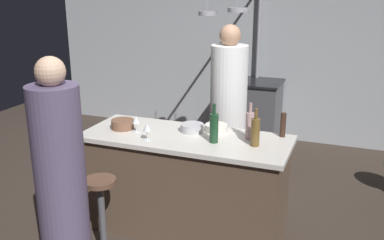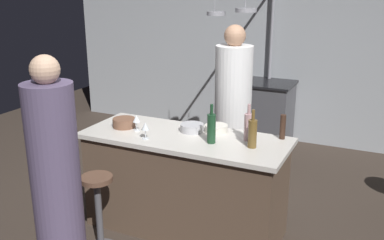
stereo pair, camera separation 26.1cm
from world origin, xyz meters
The scene contains 17 objects.
ground_plane centered at (0.00, 0.00, 0.00)m, with size 9.00×9.00×0.00m, color #382D26.
back_wall centered at (0.00, 2.85, 1.30)m, with size 6.40×0.16×2.60m, color #9EA3A8.
kitchen_island centered at (0.00, 0.00, 0.45)m, with size 1.80×0.72×0.90m.
stove_range centered at (0.00, 2.45, 0.45)m, with size 0.80×0.64×0.89m.
chef centered at (0.12, 0.88, 0.83)m, with size 0.38×0.38×1.78m.
bar_stool_left centered at (-0.49, -0.62, 0.38)m, with size 0.28×0.28×0.68m.
guest_left centered at (-0.57, -0.98, 0.79)m, with size 0.36×0.36×1.70m.
overhead_pot_rack centered at (-0.04, 2.03, 1.60)m, with size 0.57×1.50×2.17m.
pepper_mill centered at (0.78, 0.28, 1.01)m, with size 0.05×0.05×0.21m, color #382319.
wine_bottle_rose centered at (0.53, 0.13, 1.02)m, with size 0.07×0.07×0.31m.
wine_bottle_amber centered at (0.61, -0.02, 1.02)m, with size 0.07×0.07×0.31m.
wine_bottle_green centered at (0.27, -0.06, 1.03)m, with size 0.07×0.07×0.33m.
wine_glass_near_left_guest centered at (-0.26, -0.21, 1.01)m, with size 0.07×0.07×0.15m.
wine_glass_near_right_guest centered at (-0.45, -0.05, 1.01)m, with size 0.07×0.07×0.15m.
mixing_bowl_ceramic centered at (0.21, 0.22, 0.93)m, with size 0.20×0.20×0.06m, color silver.
mixing_bowl_steel centered at (0.01, 0.13, 0.93)m, with size 0.21×0.21×0.07m, color #B7B7BC.
mixing_bowl_wooden centered at (-0.61, -0.02, 0.94)m, with size 0.20×0.20×0.08m, color brown.
Camera 1 is at (1.32, -3.28, 2.15)m, focal length 40.74 mm.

